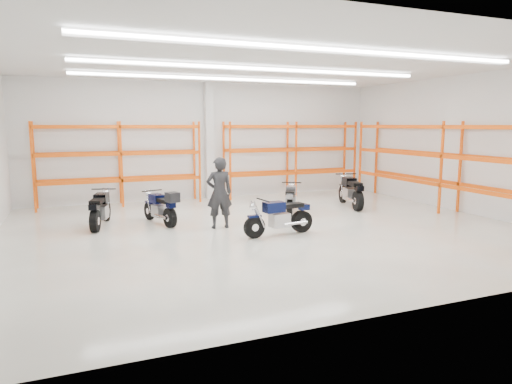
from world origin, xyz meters
name	(u,v)px	position (x,y,z in m)	size (l,w,h in m)	color
ground	(268,229)	(0.00, 0.00, 0.00)	(14.00, 14.00, 0.00)	beige
room_shell	(268,110)	(0.00, 0.03, 3.28)	(14.02, 12.02, 4.51)	white
motorcycle_main	(282,217)	(0.07, -0.74, 0.46)	(2.02, 0.67, 0.99)	black
motorcycle_back_a	(100,210)	(-4.33, 2.00, 0.48)	(0.88, 2.05, 1.03)	black
motorcycle_back_b	(162,208)	(-2.64, 1.69, 0.49)	(0.87, 1.97, 1.03)	black
motorcycle_back_c	(291,200)	(1.57, 1.81, 0.45)	(1.07, 1.79, 0.97)	black
motorcycle_back_d	(351,192)	(4.05, 2.05, 0.53)	(0.96, 2.27, 1.13)	black
standing_man	(219,193)	(-1.21, 0.64, 1.00)	(0.73, 0.48, 2.00)	black
structural_column	(209,141)	(0.00, 5.82, 2.25)	(0.32, 0.32, 4.50)	white
pallet_racking_back_left	(120,156)	(-3.40, 5.48, 1.79)	(5.67, 0.87, 3.00)	#FC4100
pallet_racking_back_right	(292,152)	(3.40, 5.48, 1.79)	(5.67, 0.87, 3.00)	#FC4100
pallet_racking_side	(451,158)	(6.48, 0.00, 1.81)	(0.87, 9.07, 3.00)	#FC4100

